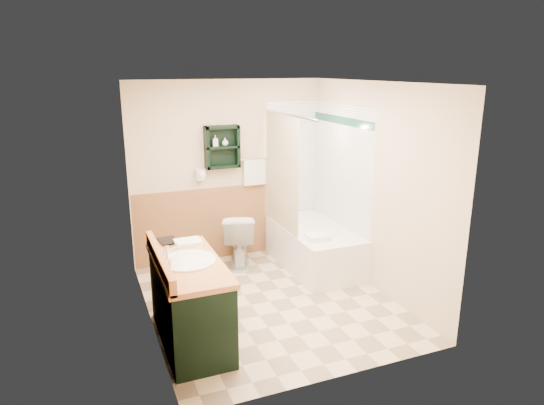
{
  "coord_description": "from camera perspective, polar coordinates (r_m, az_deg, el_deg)",
  "views": [
    {
      "loc": [
        -1.83,
        -4.6,
        2.55
      ],
      "look_at": [
        0.11,
        0.2,
        1.1
      ],
      "focal_mm": 32.0,
      "sensor_mm": 36.0,
      "label": 1
    }
  ],
  "objects": [
    {
      "name": "left_wall",
      "position": [
        4.82,
        -15.03,
        -1.11
      ],
      "size": [
        0.04,
        3.0,
        2.4
      ],
      "primitive_type": "cube",
      "color": "#F8E5C2",
      "rests_on": "ground"
    },
    {
      "name": "tile_back",
      "position": [
        6.88,
        3.11,
        3.07
      ],
      "size": [
        0.95,
        0.95,
        2.1
      ],
      "primitive_type": null,
      "color": "white",
      "rests_on": "back_wall"
    },
    {
      "name": "wainscot_back",
      "position": [
        6.68,
        -5.0,
        -2.25
      ],
      "size": [
        2.58,
        2.58,
        1.0
      ],
      "primitive_type": null,
      "color": "#AF7247",
      "rests_on": "back_wall"
    },
    {
      "name": "tile_accent",
      "position": [
        6.22,
        8.17,
        9.54
      ],
      "size": [
        1.5,
        1.5,
        0.1
      ],
      "primitive_type": null,
      "color": "#14472B",
      "rests_on": "right_wall"
    },
    {
      "name": "ceiling",
      "position": [
        4.95,
        -0.31,
        14.2
      ],
      "size": [
        2.6,
        3.0,
        0.04
      ],
      "primitive_type": "cube",
      "color": "white",
      "rests_on": "back_wall"
    },
    {
      "name": "towel_bar",
      "position": [
        6.54,
        -2.14,
        5.11
      ],
      "size": [
        0.4,
        0.06,
        0.4
      ],
      "primitive_type": null,
      "color": "white",
      "rests_on": "back_wall"
    },
    {
      "name": "wainscot_left",
      "position": [
        5.06,
        -14.07,
        -8.68
      ],
      "size": [
        2.98,
        2.98,
        1.0
      ],
      "primitive_type": null,
      "color": "#AF7247",
      "rests_on": "left_wall"
    },
    {
      "name": "wall_shelf",
      "position": [
        6.33,
        -5.88,
        6.52
      ],
      "size": [
        0.45,
        0.15,
        0.55
      ],
      "primitive_type": "cube",
      "color": "black",
      "rests_on": "back_wall"
    },
    {
      "name": "tile_right",
      "position": [
        6.37,
        7.96,
        1.91
      ],
      "size": [
        1.5,
        1.5,
        2.1
      ],
      "primitive_type": null,
      "color": "white",
      "rests_on": "right_wall"
    },
    {
      "name": "soap_bottle_b",
      "position": [
        6.33,
        -5.54,
        7.03
      ],
      "size": [
        0.11,
        0.12,
        0.08
      ],
      "primitive_type": "imported",
      "rotation": [
        0.0,
        0.0,
        -0.32
      ],
      "color": "white",
      "rests_on": "wall_shelf"
    },
    {
      "name": "counter_towel",
      "position": [
        4.99,
        -9.87,
        -4.62
      ],
      "size": [
        0.26,
        0.21,
        0.04
      ],
      "primitive_type": "cube",
      "color": "white",
      "rests_on": "vanity"
    },
    {
      "name": "toilet",
      "position": [
        6.43,
        -3.91,
        -4.31
      ],
      "size": [
        0.61,
        0.81,
        0.71
      ],
      "primitive_type": "imported",
      "rotation": [
        0.0,
        0.0,
        2.82
      ],
      "color": "white",
      "rests_on": "ground"
    },
    {
      "name": "hair_dryer",
      "position": [
        6.34,
        -8.46,
        3.23
      ],
      "size": [
        0.1,
        0.24,
        0.18
      ],
      "primitive_type": null,
      "color": "white",
      "rests_on": "back_wall"
    },
    {
      "name": "vanity",
      "position": [
        4.73,
        -9.62,
        -11.44
      ],
      "size": [
        0.59,
        1.29,
        0.82
      ],
      "primitive_type": "cube",
      "color": "black",
      "rests_on": "ground"
    },
    {
      "name": "back_wall",
      "position": [
        6.53,
        -5.24,
        3.69
      ],
      "size": [
        2.6,
        0.04,
        2.4
      ],
      "primitive_type": "cube",
      "color": "#F8E5C2",
      "rests_on": "ground"
    },
    {
      "name": "soap_bottle_a",
      "position": [
        6.29,
        -6.67,
        6.88
      ],
      "size": [
        0.09,
        0.15,
        0.07
      ],
      "primitive_type": "imported",
      "rotation": [
        0.0,
        0.0,
        -0.23
      ],
      "color": "white",
      "rests_on": "wall_shelf"
    },
    {
      "name": "bathtub",
      "position": [
        6.4,
        5.09,
        -5.25
      ],
      "size": [
        0.8,
        1.5,
        0.54
      ],
      "primitive_type": "cube",
      "color": "white",
      "rests_on": "ground"
    },
    {
      "name": "floor",
      "position": [
        5.57,
        -0.27,
        -11.56
      ],
      "size": [
        3.0,
        3.0,
        0.0
      ],
      "primitive_type": "plane",
      "color": "beige",
      "rests_on": "ground"
    },
    {
      "name": "vanity_book",
      "position": [
        5.03,
        -13.19,
        -3.44
      ],
      "size": [
        0.18,
        0.04,
        0.24
      ],
      "primitive_type": "imported",
      "rotation": [
        0.0,
        0.0,
        0.09
      ],
      "color": "black",
      "rests_on": "vanity"
    },
    {
      "name": "right_wall",
      "position": [
        5.73,
        12.07,
        1.73
      ],
      "size": [
        0.04,
        3.0,
        2.4
      ],
      "primitive_type": "cube",
      "color": "#F8E5C2",
      "rests_on": "ground"
    },
    {
      "name": "tub_towel",
      "position": [
        5.87,
        5.38,
        -4.08
      ],
      "size": [
        0.26,
        0.22,
        0.07
      ],
      "primitive_type": "cube",
      "color": "white",
      "rests_on": "bathtub"
    },
    {
      "name": "mirror_glass",
      "position": [
        4.22,
        -13.61,
        0.86
      ],
      "size": [
        1.2,
        1.2,
        0.9
      ],
      "primitive_type": null,
      "color": "white",
      "rests_on": "left_wall"
    },
    {
      "name": "shower_curtain",
      "position": [
        6.17,
        1.11,
        2.57
      ],
      "size": [
        1.05,
        1.05,
        1.7
      ],
      "primitive_type": null,
      "color": "beige",
      "rests_on": "curtain_rod"
    },
    {
      "name": "mirror_frame",
      "position": [
        4.22,
        -13.67,
        0.85
      ],
      "size": [
        1.3,
        1.3,
        1.0
      ],
      "primitive_type": null,
      "color": "olive",
      "rests_on": "left_wall"
    },
    {
      "name": "curtain_rod",
      "position": [
        5.87,
        1.84,
        10.31
      ],
      "size": [
        0.03,
        1.6,
        0.03
      ],
      "primitive_type": "cylinder",
      "rotation": [
        1.57,
        0.0,
        0.0
      ],
      "color": "silver",
      "rests_on": "back_wall"
    }
  ]
}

